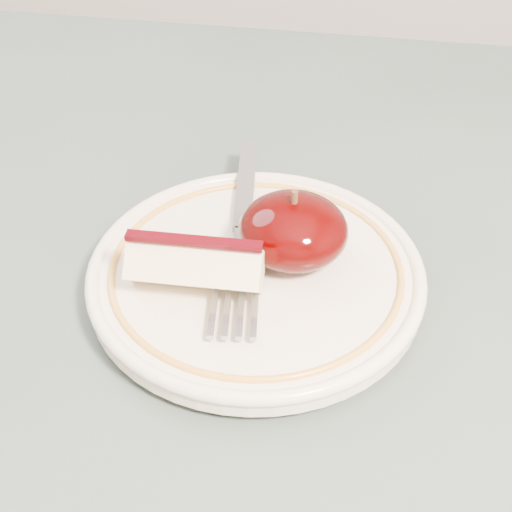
% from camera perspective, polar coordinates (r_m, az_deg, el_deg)
% --- Properties ---
extents(table, '(0.90, 0.90, 0.75)m').
position_cam_1_polar(table, '(0.49, -3.00, -14.00)').
color(table, brown).
rests_on(table, ground).
extents(plate, '(0.21, 0.21, 0.02)m').
position_cam_1_polar(plate, '(0.44, 0.00, -1.39)').
color(plate, beige).
rests_on(plate, table).
extents(apple_half, '(0.07, 0.06, 0.05)m').
position_cam_1_polar(apple_half, '(0.43, 2.99, 2.07)').
color(apple_half, black).
rests_on(apple_half, plate).
extents(apple_wedge, '(0.08, 0.04, 0.04)m').
position_cam_1_polar(apple_wedge, '(0.41, -4.87, -0.73)').
color(apple_wedge, beige).
rests_on(apple_wedge, plate).
extents(fork, '(0.04, 0.20, 0.00)m').
position_cam_1_polar(fork, '(0.46, -1.17, 2.01)').
color(fork, '#92949A').
rests_on(fork, plate).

